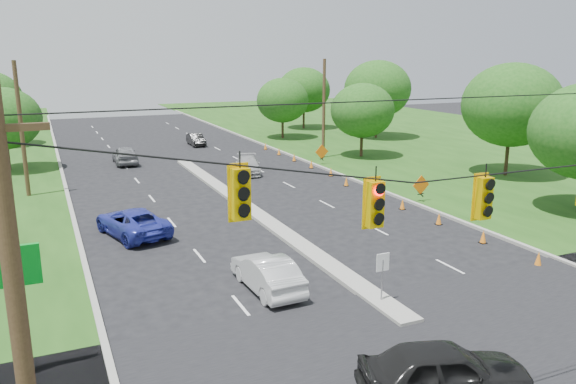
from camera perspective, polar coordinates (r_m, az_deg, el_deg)
name	(u,v)px	position (r m, az deg, el deg)	size (l,w,h in m)	color
curb_left	(67,193)	(41.84, -21.55, -0.09)	(0.25, 110.00, 0.16)	gray
curb_right	(325,170)	(47.00, 3.79, 2.29)	(0.25, 110.00, 0.16)	gray
median	(248,209)	(35.00, -4.08, -1.72)	(1.00, 34.00, 0.18)	gray
median_sign	(383,268)	(21.72, 9.58, -7.63)	(0.55, 0.06, 2.05)	gray
signal_span	(540,232)	(15.55, 24.23, -3.70)	(25.60, 0.32, 9.00)	#422D1C
utility_pole_far_left	(22,130)	(41.07, -25.45, 5.69)	(0.28, 0.28, 9.00)	#422D1C
utility_pole_far_right	(324,109)	(51.84, 3.66, 8.39)	(0.28, 0.28, 9.00)	#422D1C
cone_1	(538,259)	(27.94, 24.10, -6.21)	(0.32, 0.32, 0.70)	orange
cone_2	(483,236)	(30.23, 19.22, -4.29)	(0.32, 0.32, 0.70)	orange
cone_3	(439,219)	(32.74, 15.08, -2.63)	(0.32, 0.32, 0.70)	orange
cone_4	(402,204)	(35.41, 11.55, -1.20)	(0.32, 0.32, 0.70)	orange
cone_5	(372,192)	(38.22, 8.54, 0.03)	(0.32, 0.32, 0.70)	orange
cone_6	(346,181)	(41.13, 5.94, 1.09)	(0.32, 0.32, 0.70)	orange
cone_7	(331,172)	(44.40, 4.38, 2.06)	(0.32, 0.32, 0.70)	orange
cone_8	(311,164)	(47.45, 2.38, 2.85)	(0.32, 0.32, 0.70)	orange
cone_9	(294,157)	(50.56, 0.63, 3.53)	(0.32, 0.32, 0.70)	orange
cone_10	(279,151)	(53.72, -0.92, 4.14)	(0.32, 0.32, 0.70)	orange
cone_11	(265,146)	(56.92, -2.30, 4.67)	(0.32, 0.32, 0.70)	orange
work_sign_1	(421,186)	(37.23, 13.36, 0.61)	(1.27, 0.58, 1.37)	black
work_sign_2	(322,152)	(48.86, 3.45, 4.04)	(1.27, 0.58, 1.37)	black
tree_5	(3,118)	(51.09, -26.93, 6.68)	(5.88, 5.88, 6.86)	black
tree_8	(512,105)	(46.91, 21.78, 8.21)	(7.56, 7.56, 8.82)	black
tree_9	(362,111)	(52.70, 7.58, 8.21)	(5.88, 5.88, 6.86)	black
tree_10	(378,89)	(65.30, 9.09, 10.30)	(7.56, 7.56, 8.82)	black
tree_11	(304,90)	(72.99, 1.62, 10.32)	(6.72, 6.72, 7.84)	black
tree_12	(283,100)	(64.20, -0.56, 9.30)	(5.88, 5.88, 6.86)	black
black_sedan	(445,371)	(16.82, 15.64, -17.13)	(1.93, 4.80, 1.64)	black
white_sedan	(267,273)	(22.96, -2.15, -8.21)	(1.55, 4.43, 1.46)	silver
blue_pickup	(132,222)	(30.79, -15.54, -2.94)	(2.44, 5.29, 1.47)	#2A33A4
silver_car_far	(248,165)	(45.44, -4.09, 2.74)	(1.88, 4.61, 1.34)	#A8A8A8
silver_car_oncoming	(125,155)	(51.27, -16.23, 3.63)	(1.87, 4.65, 1.58)	gray
dark_car_receding	(196,139)	(60.34, -9.33, 5.29)	(1.33, 3.83, 1.26)	black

